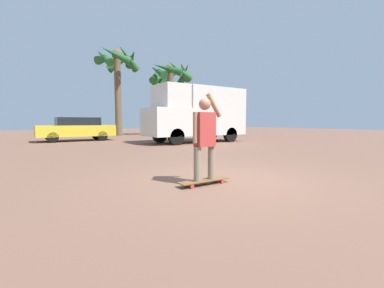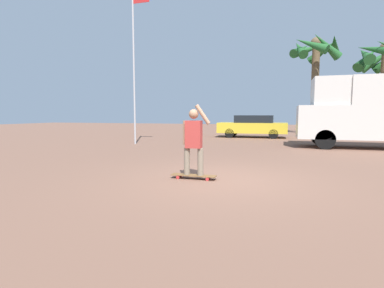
{
  "view_description": "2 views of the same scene",
  "coord_description": "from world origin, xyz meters",
  "px_view_note": "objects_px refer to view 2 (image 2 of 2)",
  "views": [
    {
      "loc": [
        -3.54,
        -3.96,
        1.2
      ],
      "look_at": [
        -0.6,
        0.38,
        0.74
      ],
      "focal_mm": 24.0,
      "sensor_mm": 36.0,
      "label": 1
    },
    {
      "loc": [
        1.32,
        -6.79,
        1.52
      ],
      "look_at": [
        -0.88,
        0.56,
        0.76
      ],
      "focal_mm": 28.0,
      "sensor_mm": 36.0,
      "label": 2
    }
  ],
  "objects_px": {
    "skateboard": "(194,176)",
    "palm_tree_center_background": "(315,55)",
    "parked_car_yellow": "(253,126)",
    "camper_van": "(373,110)",
    "flagpole": "(135,58)",
    "person_skateboarder": "(194,138)"
  },
  "relations": [
    {
      "from": "skateboard",
      "to": "palm_tree_center_background",
      "type": "bearing_deg",
      "value": 76.86
    },
    {
      "from": "parked_car_yellow",
      "to": "camper_van",
      "type": "bearing_deg",
      "value": -41.58
    },
    {
      "from": "person_skateboarder",
      "to": "parked_car_yellow",
      "type": "distance_m",
      "value": 13.44
    },
    {
      "from": "camper_van",
      "to": "flagpole",
      "type": "bearing_deg",
      "value": -173.68
    },
    {
      "from": "skateboard",
      "to": "parked_car_yellow",
      "type": "xyz_separation_m",
      "value": [
        0.12,
        13.44,
        0.69
      ]
    },
    {
      "from": "person_skateboarder",
      "to": "camper_van",
      "type": "bearing_deg",
      "value": 55.34
    },
    {
      "from": "camper_van",
      "to": "palm_tree_center_background",
      "type": "bearing_deg",
      "value": 99.47
    },
    {
      "from": "camper_van",
      "to": "person_skateboarder",
      "type": "bearing_deg",
      "value": -124.66
    },
    {
      "from": "skateboard",
      "to": "parked_car_yellow",
      "type": "distance_m",
      "value": 13.46
    },
    {
      "from": "parked_car_yellow",
      "to": "palm_tree_center_background",
      "type": "relative_size",
      "value": 0.6
    },
    {
      "from": "skateboard",
      "to": "camper_van",
      "type": "relative_size",
      "value": 0.18
    },
    {
      "from": "person_skateboarder",
      "to": "parked_car_yellow",
      "type": "height_order",
      "value": "person_skateboarder"
    },
    {
      "from": "parked_car_yellow",
      "to": "flagpole",
      "type": "height_order",
      "value": "flagpole"
    },
    {
      "from": "skateboard",
      "to": "palm_tree_center_background",
      "type": "height_order",
      "value": "palm_tree_center_background"
    },
    {
      "from": "camper_van",
      "to": "parked_car_yellow",
      "type": "bearing_deg",
      "value": 138.42
    },
    {
      "from": "person_skateboarder",
      "to": "parked_car_yellow",
      "type": "relative_size",
      "value": 0.37
    },
    {
      "from": "camper_van",
      "to": "flagpole",
      "type": "xyz_separation_m",
      "value": [
        -11.0,
        -1.22,
        2.61
      ]
    },
    {
      "from": "camper_van",
      "to": "parked_car_yellow",
      "type": "xyz_separation_m",
      "value": [
        -5.68,
        5.04,
        -0.96
      ]
    },
    {
      "from": "camper_van",
      "to": "flagpole",
      "type": "height_order",
      "value": "flagpole"
    },
    {
      "from": "skateboard",
      "to": "person_skateboarder",
      "type": "relative_size",
      "value": 0.65
    },
    {
      "from": "flagpole",
      "to": "parked_car_yellow",
      "type": "bearing_deg",
      "value": 49.65
    },
    {
      "from": "palm_tree_center_background",
      "to": "person_skateboarder",
      "type": "bearing_deg",
      "value": -103.15
    }
  ]
}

